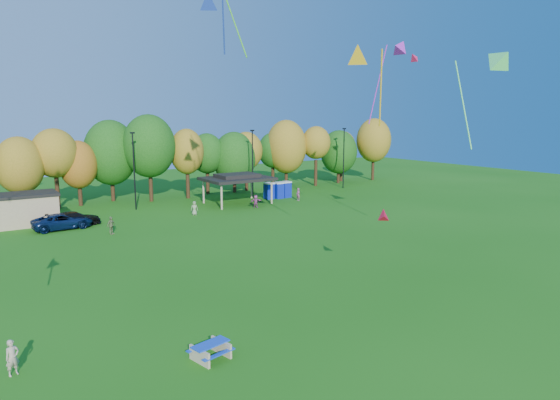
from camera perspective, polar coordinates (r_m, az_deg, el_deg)
ground at (r=26.08m, az=7.83°, el=-15.45°), size 160.00×160.00×0.00m
tree_line at (r=65.01m, az=-20.40°, el=4.58°), size 93.57×10.55×11.15m
lamp_posts at (r=60.58m, az=-16.34°, el=3.50°), size 64.50×0.25×9.09m
utility_building at (r=56.68m, az=-27.21°, el=-0.93°), size 6.30×4.30×3.25m
pavilion at (r=62.67m, az=-4.91°, el=2.51°), size 8.20×6.20×3.77m
porta_potties at (r=66.80m, az=-0.24°, el=1.15°), size 3.75×1.50×2.18m
picnic_table at (r=24.04m, az=-7.94°, el=-16.59°), size 2.01×1.78×0.75m
kite_flyer at (r=25.14m, az=-28.26°, el=-15.58°), size 0.67×0.55×1.60m
car_c at (r=53.21m, az=-23.60°, el=-2.25°), size 5.69×2.90×1.54m
car_d at (r=54.21m, az=-22.45°, el=-2.00°), size 5.25×2.58×1.47m
far_person_0 at (r=56.35m, az=-9.76°, el=-0.93°), size 0.89×0.73×1.56m
far_person_1 at (r=49.21m, az=-18.74°, el=-2.78°), size 1.06×0.87×1.69m
far_person_4 at (r=59.95m, az=-2.79°, el=-0.15°), size 1.49×0.54×1.59m
far_person_5 at (r=64.94m, az=2.10°, el=0.64°), size 0.48×0.65×1.64m
kite_4 at (r=51.52m, az=13.60°, el=16.62°), size 4.94×2.03×8.44m
kite_6 at (r=37.80m, az=-8.16°, el=21.69°), size 2.15×2.85×4.62m
kite_8 at (r=31.53m, az=11.75°, el=-1.56°), size 1.34×1.37×1.09m
kite_13 at (r=33.23m, az=8.93°, el=16.21°), size 2.91×2.93×5.58m
kite_14 at (r=57.37m, az=15.04°, el=15.51°), size 1.50×1.20×1.38m
kite_15 at (r=39.82m, az=23.34°, el=14.52°), size 2.41×4.66×7.70m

